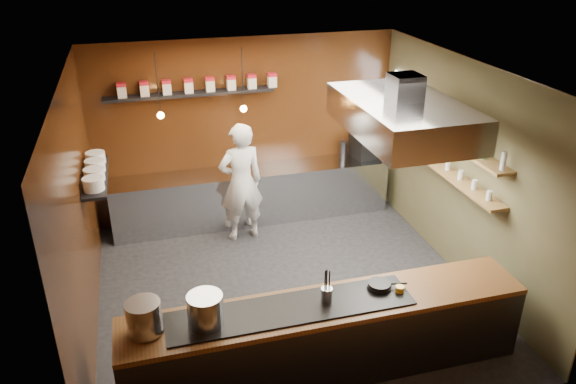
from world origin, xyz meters
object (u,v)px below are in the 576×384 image
object	(u,v)px
stockpot_large	(144,317)
espresso_machine	(366,145)
extractor_hood	(403,116)
stockpot_small	(205,310)
chef	(241,183)

from	to	relation	value
stockpot_large	espresso_machine	distance (m)	5.46
extractor_hood	espresso_machine	size ratio (longest dim) A/B	4.58
stockpot_large	espresso_machine	bearing A→B (deg)	44.31
extractor_hood	stockpot_large	bearing A→B (deg)	-159.75
stockpot_small	chef	world-z (taller)	chef
espresso_machine	chef	bearing A→B (deg)	-176.24
espresso_machine	stockpot_large	bearing A→B (deg)	-147.10
extractor_hood	chef	size ratio (longest dim) A/B	1.05
extractor_hood	stockpot_large	world-z (taller)	extractor_hood
extractor_hood	stockpot_small	bearing A→B (deg)	-154.78
espresso_machine	extractor_hood	bearing A→B (deg)	-116.79
extractor_hood	stockpot_small	world-z (taller)	extractor_hood
stockpot_large	stockpot_small	size ratio (longest dim) A/B	0.96
stockpot_small	espresso_machine	world-z (taller)	espresso_machine
extractor_hood	stockpot_small	size ratio (longest dim) A/B	5.58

